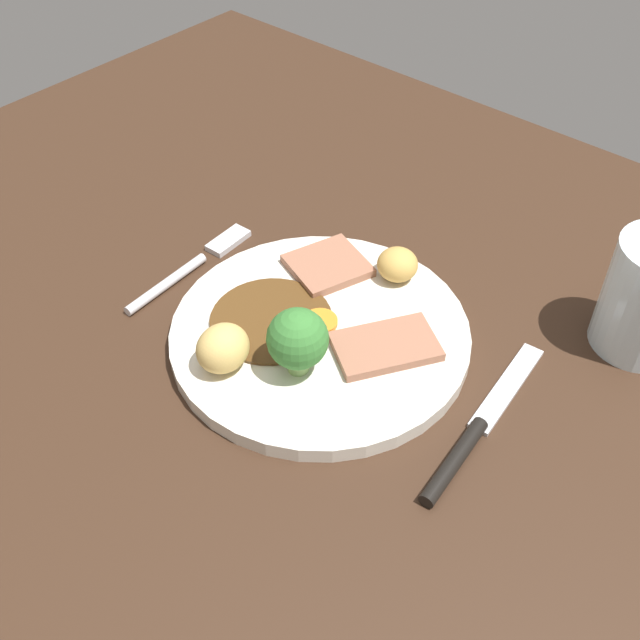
% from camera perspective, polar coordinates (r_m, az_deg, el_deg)
% --- Properties ---
extents(dining_table, '(1.20, 0.84, 0.04)m').
position_cam_1_polar(dining_table, '(0.66, 3.86, -3.22)').
color(dining_table, '#382316').
rests_on(dining_table, ground).
extents(dinner_plate, '(0.25, 0.25, 0.01)m').
position_cam_1_polar(dinner_plate, '(0.65, -0.00, -1.09)').
color(dinner_plate, silver).
rests_on(dinner_plate, dining_table).
extents(gravy_pool, '(0.10, 0.10, 0.00)m').
position_cam_1_polar(gravy_pool, '(0.65, -3.66, 0.03)').
color(gravy_pool, '#563819').
rests_on(gravy_pool, dinner_plate).
extents(meat_slice_main, '(0.09, 0.10, 0.01)m').
position_cam_1_polar(meat_slice_main, '(0.62, 4.91, -1.96)').
color(meat_slice_main, '#9E664C').
rests_on(meat_slice_main, dinner_plate).
extents(meat_slice_under, '(0.08, 0.08, 0.01)m').
position_cam_1_polar(meat_slice_under, '(0.70, 0.58, 4.07)').
color(meat_slice_under, '#9E664C').
rests_on(meat_slice_under, dinner_plate).
extents(roast_potato_left, '(0.05, 0.05, 0.03)m').
position_cam_1_polar(roast_potato_left, '(0.68, 5.79, 4.14)').
color(roast_potato_left, tan).
rests_on(roast_potato_left, dinner_plate).
extents(roast_potato_right, '(0.04, 0.04, 0.04)m').
position_cam_1_polar(roast_potato_right, '(0.60, -7.25, -2.10)').
color(roast_potato_right, '#D8B260').
rests_on(roast_potato_right, dinner_plate).
extents(carrot_coin_front, '(0.03, 0.03, 0.00)m').
position_cam_1_polar(carrot_coin_front, '(0.64, 0.02, -0.13)').
color(carrot_coin_front, orange).
rests_on(carrot_coin_front, dinner_plate).
extents(broccoli_floret, '(0.05, 0.05, 0.06)m').
position_cam_1_polar(broccoli_floret, '(0.59, -1.68, -1.48)').
color(broccoli_floret, '#8CB766').
rests_on(broccoli_floret, dinner_plate).
extents(fork, '(0.02, 0.15, 0.01)m').
position_cam_1_polar(fork, '(0.73, -9.44, 4.05)').
color(fork, silver).
rests_on(fork, dining_table).
extents(knife, '(0.03, 0.19, 0.01)m').
position_cam_1_polar(knife, '(0.59, 11.47, -8.20)').
color(knife, black).
rests_on(knife, dining_table).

